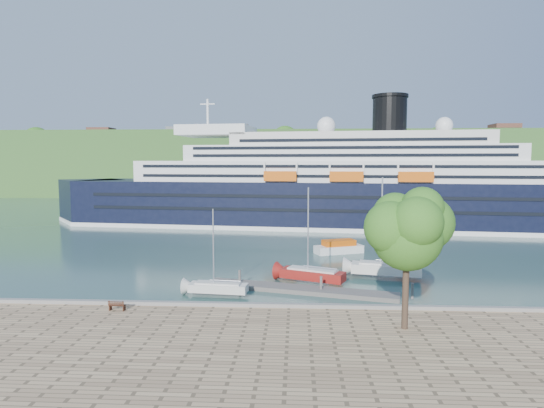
# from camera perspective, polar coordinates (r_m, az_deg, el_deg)

# --- Properties ---
(ground) EXTENTS (400.00, 400.00, 0.00)m
(ground) POSITION_cam_1_polar(r_m,az_deg,el_deg) (38.22, -0.23, -14.12)
(ground) COLOR #2B4D4A
(ground) RESTS_ON ground
(far_hillside) EXTENTS (400.00, 50.00, 24.00)m
(far_hillside) POSITION_cam_1_polar(r_m,az_deg,el_deg) (181.00, 2.41, 5.05)
(far_hillside) COLOR #305F26
(far_hillside) RESTS_ON ground
(quay_coping) EXTENTS (220.00, 0.50, 0.30)m
(quay_coping) POSITION_cam_1_polar(r_m,az_deg,el_deg) (37.66, -0.25, -12.57)
(quay_coping) COLOR slate
(quay_coping) RESTS_ON promenade
(cruise_ship) EXTENTS (114.50, 28.51, 25.46)m
(cruise_ship) POSITION_cam_1_polar(r_m,az_deg,el_deg) (89.80, 6.78, 5.26)
(cruise_ship) COLOR black
(cruise_ship) RESTS_ON ground
(park_bench) EXTENTS (1.38, 0.61, 0.87)m
(park_bench) POSITION_cam_1_polar(r_m,az_deg,el_deg) (38.74, -18.85, -11.90)
(park_bench) COLOR #3F1F12
(park_bench) RESTS_ON promenade
(promenade_tree) EXTENTS (6.52, 6.52, 10.80)m
(promenade_tree) POSITION_cam_1_polar(r_m,az_deg,el_deg) (33.05, 16.53, -5.92)
(promenade_tree) COLOR #276019
(promenade_tree) RESTS_ON promenade
(floating_pontoon) EXTENTS (19.00, 6.92, 0.42)m
(floating_pontoon) POSITION_cam_1_polar(r_m,az_deg,el_deg) (45.48, 3.51, -10.66)
(floating_pontoon) COLOR slate
(floating_pontoon) RESTS_ON ground
(sailboat_white_near) EXTENTS (6.29, 2.33, 7.94)m
(sailboat_white_near) POSITION_cam_1_polar(r_m,az_deg,el_deg) (43.33, -6.81, -6.37)
(sailboat_white_near) COLOR silver
(sailboat_white_near) RESTS_ON ground
(sailboat_red) EXTENTS (7.67, 4.82, 9.63)m
(sailboat_red) POSITION_cam_1_polar(r_m,az_deg,el_deg) (47.31, 5.13, -4.33)
(sailboat_red) COLOR maroon
(sailboat_red) RESTS_ON ground
(sailboat_white_far) EXTENTS (8.46, 3.94, 10.55)m
(sailboat_white_far) POSITION_cam_1_polar(r_m,az_deg,el_deg) (50.75, 14.21, -3.29)
(sailboat_white_far) COLOR silver
(sailboat_white_far) RESTS_ON ground
(tender_launch) EXTENTS (7.18, 4.63, 1.88)m
(tender_launch) POSITION_cam_1_polar(r_m,az_deg,el_deg) (64.42, 8.38, -5.29)
(tender_launch) COLOR #D7570C
(tender_launch) RESTS_ON ground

